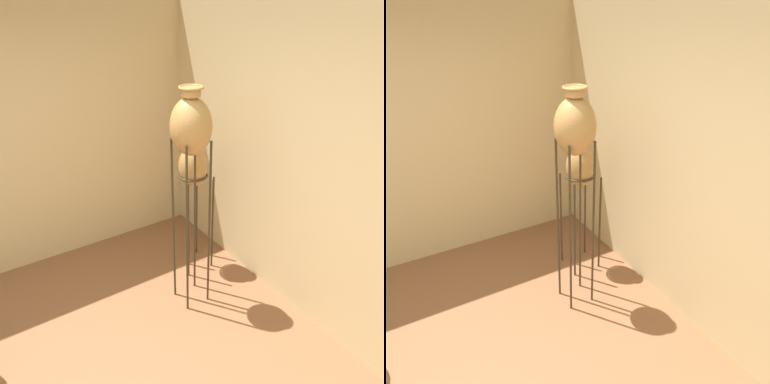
{
  "view_description": "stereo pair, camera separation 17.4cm",
  "coord_description": "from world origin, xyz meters",
  "views": [
    {
      "loc": [
        -0.06,
        -1.54,
        2.57
      ],
      "look_at": [
        1.6,
        1.02,
        1.01
      ],
      "focal_mm": 35.0,
      "sensor_mm": 36.0,
      "label": 1
    },
    {
      "loc": [
        0.09,
        -1.63,
        2.57
      ],
      "look_at": [
        1.6,
        1.02,
        1.01
      ],
      "focal_mm": 35.0,
      "sensor_mm": 36.0,
      "label": 2
    }
  ],
  "objects": [
    {
      "name": "wall_right",
      "position": [
        2.23,
        0.0,
        1.35
      ],
      "size": [
        0.06,
        8.4,
        2.7
      ],
      "color": "#D1B784",
      "rests_on": "ground_plane"
    },
    {
      "name": "vase_stand_medium",
      "position": [
        1.75,
        1.24,
        1.13
      ],
      "size": [
        0.31,
        0.31,
        1.45
      ],
      "color": "#382D1E",
      "rests_on": "ground_plane"
    },
    {
      "name": "vase_stand_tall",
      "position": [
        1.45,
        0.8,
        1.68
      ],
      "size": [
        0.33,
        0.33,
        2.02
      ],
      "color": "#382D1E",
      "rests_on": "ground_plane"
    }
  ]
}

